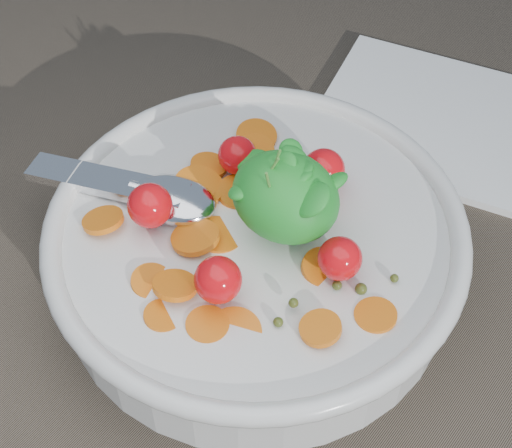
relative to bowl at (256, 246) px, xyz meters
The scene contains 3 objects.
ground 0.03m from the bowl, 39.16° to the left, with size 6.00×6.00×0.00m, color brown.
bowl is the anchor object (origin of this frame).
napkin 0.22m from the bowl, 85.68° to the left, with size 0.18×0.16×0.01m, color white.
Camera 1 is at (0.20, -0.26, 0.45)m, focal length 55.00 mm.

